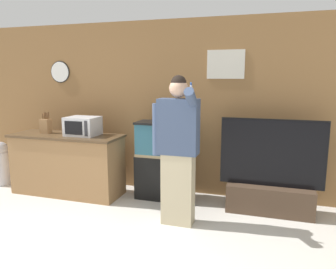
% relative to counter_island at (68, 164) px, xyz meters
% --- Properties ---
extents(wall_back_paneled, '(10.00, 0.08, 2.60)m').
position_rel_counter_island_xyz_m(wall_back_paneled, '(1.16, 0.63, 0.84)').
color(wall_back_paneled, olive).
rests_on(wall_back_paneled, ground_plane).
extents(counter_island, '(1.71, 0.61, 0.91)m').
position_rel_counter_island_xyz_m(counter_island, '(0.00, 0.00, 0.00)').
color(counter_island, olive).
rests_on(counter_island, ground_plane).
extents(microwave, '(0.46, 0.38, 0.27)m').
position_rel_counter_island_xyz_m(microwave, '(0.28, 0.03, 0.59)').
color(microwave, silver).
rests_on(microwave, counter_island).
extents(knife_block, '(0.14, 0.12, 0.32)m').
position_rel_counter_island_xyz_m(knife_block, '(-0.37, 0.03, 0.57)').
color(knife_block, olive).
rests_on(knife_block, counter_island).
extents(aquarium_on_stand, '(0.81, 0.38, 1.13)m').
position_rel_counter_island_xyz_m(aquarium_on_stand, '(1.47, 0.25, 0.11)').
color(aquarium_on_stand, black).
rests_on(aquarium_on_stand, ground_plane).
extents(tv_on_stand, '(1.32, 0.40, 1.24)m').
position_rel_counter_island_xyz_m(tv_on_stand, '(2.95, 0.17, -0.10)').
color(tv_on_stand, '#4C3828').
rests_on(tv_on_stand, ground_plane).
extents(person_standing, '(0.56, 0.43, 1.79)m').
position_rel_counter_island_xyz_m(person_standing, '(1.88, -0.51, 0.47)').
color(person_standing, '#BCAD89').
rests_on(person_standing, ground_plane).
extents(trash_bin, '(0.29, 0.29, 0.72)m').
position_rel_counter_island_xyz_m(trash_bin, '(-1.30, 0.03, -0.09)').
color(trash_bin, '#B7B7BC').
rests_on(trash_bin, ground_plane).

